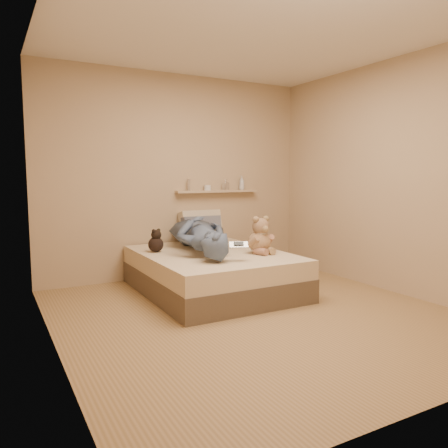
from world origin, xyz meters
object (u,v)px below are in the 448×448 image
dark_plush (156,242)px  wall_shelf (218,191)px  teddy_bear (260,238)px  person (198,233)px  bed (212,272)px  pillow_cream (201,226)px  pillow_grey (202,230)px  game_console (239,245)px

dark_plush → wall_shelf: (1.10, 0.58, 0.54)m
teddy_bear → person: bearing=137.0°
person → wall_shelf: 1.06m
bed → pillow_cream: size_ratio=3.45×
person → wall_shelf: bearing=-118.7°
bed → pillow_cream: 0.97m
teddy_bear → pillow_grey: bearing=103.7°
game_console → pillow_cream: size_ratio=0.37×
pillow_grey → person: size_ratio=0.30×
pillow_grey → bed: bearing=-106.5°
game_console → person: 0.78m
bed → person: person is taller
person → pillow_cream: bearing=-105.5°
teddy_bear → wall_shelf: size_ratio=0.35×
person → bed: bearing=126.5°
bed → teddy_bear: teddy_bear is taller
bed → pillow_grey: pillow_grey is taller
dark_plush → game_console: bearing=-58.9°
pillow_cream → game_console: bearing=-100.3°
teddy_bear → wall_shelf: (0.10, 1.22, 0.48)m
game_console → pillow_grey: pillow_grey is taller
dark_plush → person: size_ratio=0.16×
bed → wall_shelf: bearing=58.8°
person → wall_shelf: size_ratio=1.41×
pillow_grey → wall_shelf: 0.63m
game_console → person: size_ratio=0.12×
teddy_bear → wall_shelf: wall_shelf is taller
teddy_bear → pillow_cream: teddy_bear is taller
pillow_cream → dark_plush: bearing=-148.0°
bed → teddy_bear: bearing=-34.4°
bed → person: size_ratio=1.12×
wall_shelf → dark_plush: bearing=-152.0°
dark_plush → pillow_cream: size_ratio=0.48×
dark_plush → teddy_bear: bearing=-32.5°
bed → pillow_grey: (0.20, 0.69, 0.40)m
game_console → wall_shelf: wall_shelf is taller
pillow_cream → wall_shelf: 0.54m
teddy_bear → person: (-0.53, 0.49, 0.03)m
pillow_cream → pillow_grey: size_ratio=1.10×
game_console → wall_shelf: 1.66m
wall_shelf → pillow_cream: bearing=-164.8°
dark_plush → wall_shelf: wall_shelf is taller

